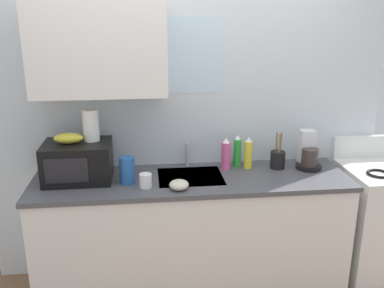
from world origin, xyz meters
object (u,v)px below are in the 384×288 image
object	(u,v)px
dish_soap_bottle_green	(237,151)
cereal_canister	(127,170)
utensil_crock	(278,159)
dish_soap_bottle_yellow	(248,153)
banana_bunch	(68,138)
coffee_maker	(308,154)
paper_towel_roll	(91,125)
mug_white	(146,181)
small_bowl	(179,185)
dish_soap_bottle_pink	(226,154)
microwave	(78,162)
stove_range	(379,222)

from	to	relation	value
dish_soap_bottle_green	cereal_canister	world-z (taller)	dish_soap_bottle_green
dish_soap_bottle_green	utensil_crock	size ratio (longest dim) A/B	0.88
dish_soap_bottle_green	dish_soap_bottle_yellow	distance (m)	0.09
dish_soap_bottle_yellow	cereal_canister	size ratio (longest dim) A/B	1.31
banana_bunch	dish_soap_bottle_yellow	bearing A→B (deg)	4.20
coffee_maker	dish_soap_bottle_green	xyz separation A→B (m)	(-0.53, 0.08, 0.01)
paper_towel_roll	mug_white	size ratio (longest dim) A/B	2.32
cereal_canister	paper_towel_roll	bearing A→B (deg)	147.99
dish_soap_bottle_green	utensil_crock	xyz separation A→B (m)	(0.30, -0.07, -0.05)
cereal_canister	small_bowl	size ratio (longest dim) A/B	1.44
dish_soap_bottle_green	small_bowl	xyz separation A→B (m)	(-0.48, -0.39, -0.09)
coffee_maker	dish_soap_bottle_pink	distance (m)	0.62
microwave	utensil_crock	xyz separation A→B (m)	(1.46, 0.07, -0.06)
dish_soap_bottle_pink	mug_white	size ratio (longest dim) A/B	2.54
paper_towel_roll	dish_soap_bottle_pink	xyz separation A→B (m)	(0.96, 0.05, -0.27)
mug_white	utensil_crock	bearing A→B (deg)	14.68
cereal_canister	banana_bunch	bearing A→B (deg)	165.62
coffee_maker	paper_towel_roll	bearing A→B (deg)	-179.70
utensil_crock	small_bowl	bearing A→B (deg)	-157.49
paper_towel_roll	dish_soap_bottle_yellow	xyz separation A→B (m)	(1.13, 0.04, -0.26)
dish_soap_bottle_yellow	cereal_canister	xyz separation A→B (m)	(-0.89, -0.19, -0.02)
dish_soap_bottle_pink	small_bowl	xyz separation A→B (m)	(-0.38, -0.35, -0.08)
banana_bunch	mug_white	xyz separation A→B (m)	(0.51, -0.19, -0.26)
paper_towel_roll	coffee_maker	size ratio (longest dim) A/B	0.79
mug_white	stove_range	bearing A→B (deg)	4.55
cereal_canister	dish_soap_bottle_yellow	bearing A→B (deg)	12.28
dish_soap_bottle_yellow	small_bowl	distance (m)	0.65
paper_towel_roll	microwave	bearing A→B (deg)	-152.83
mug_white	paper_towel_roll	bearing A→B (deg)	146.52
cereal_canister	microwave	bearing A→B (deg)	163.87
stove_range	coffee_maker	xyz separation A→B (m)	(-0.58, 0.10, 0.55)
small_bowl	paper_towel_roll	bearing A→B (deg)	152.76
dish_soap_bottle_pink	coffee_maker	bearing A→B (deg)	-3.43
small_bowl	coffee_maker	bearing A→B (deg)	17.11
microwave	dish_soap_bottle_pink	xyz separation A→B (m)	(1.06, 0.10, -0.02)
cereal_canister	mug_white	xyz separation A→B (m)	(0.12, -0.09, -0.05)
banana_bunch	dish_soap_bottle_pink	world-z (taller)	banana_bunch
coffee_maker	utensil_crock	world-z (taller)	utensil_crock
stove_range	coffee_maker	distance (m)	0.80
stove_range	cereal_canister	bearing A→B (deg)	-178.41
microwave	coffee_maker	world-z (taller)	coffee_maker
microwave	dish_soap_bottle_yellow	xyz separation A→B (m)	(1.23, 0.10, -0.02)
dish_soap_bottle_pink	mug_white	bearing A→B (deg)	-154.55
coffee_maker	utensil_crock	size ratio (longest dim) A/B	0.99
utensil_crock	dish_soap_bottle_pink	bearing A→B (deg)	176.23
coffee_maker	small_bowl	bearing A→B (deg)	-162.89
banana_bunch	dish_soap_bottle_green	xyz separation A→B (m)	(1.21, 0.14, -0.19)
stove_range	dish_soap_bottle_pink	bearing A→B (deg)	173.26
stove_range	utensil_crock	xyz separation A→B (m)	(-0.81, 0.12, 0.51)
paper_towel_roll	utensil_crock	distance (m)	1.39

